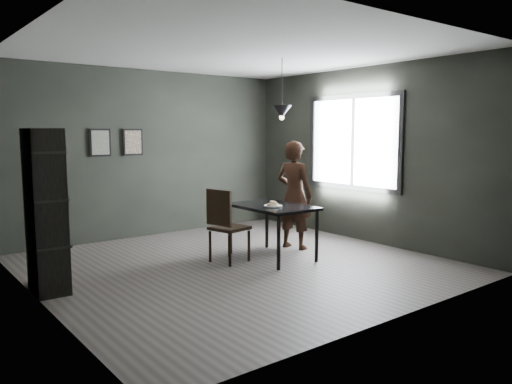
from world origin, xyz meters
TOP-DOWN VIEW (x-y plane):
  - ground at (0.00, 0.00)m, footprint 5.00×5.00m
  - back_wall at (0.00, 2.50)m, footprint 5.00×0.10m
  - ceiling at (0.00, 0.00)m, footprint 5.00×5.00m
  - window_assembly at (2.47, 0.20)m, footprint 0.04×1.96m
  - cafe_table at (0.60, 0.00)m, footprint 0.80×1.20m
  - white_plate at (0.52, -0.12)m, footprint 0.23×0.23m
  - donut_pile at (0.52, -0.12)m, footprint 0.17×0.17m
  - woman at (1.24, 0.25)m, footprint 0.54×0.68m
  - wood_chair at (-0.08, 0.18)m, footprint 0.51×0.51m
  - shelf_unit at (-2.32, 0.37)m, footprint 0.37×0.62m
  - pendant_lamp at (0.85, 0.10)m, footprint 0.28×0.28m
  - framed_print_left at (-0.90, 2.47)m, footprint 0.34×0.04m
  - framed_print_right at (-0.35, 2.47)m, footprint 0.34×0.04m

SIDE VIEW (x-z plane):
  - ground at x=0.00m, z-range 0.00..0.00m
  - wood_chair at x=-0.08m, z-range 0.07..1.08m
  - cafe_table at x=0.60m, z-range 0.30..1.05m
  - white_plate at x=0.52m, z-range 0.75..0.76m
  - donut_pile at x=0.52m, z-range 0.75..0.83m
  - woman at x=1.24m, z-range 0.00..1.64m
  - shelf_unit at x=-2.32m, z-range 0.00..1.81m
  - back_wall at x=0.00m, z-range 0.00..2.80m
  - window_assembly at x=2.47m, z-range 0.82..2.38m
  - framed_print_left at x=-0.90m, z-range 1.38..1.82m
  - framed_print_right at x=-0.35m, z-range 1.38..1.82m
  - pendant_lamp at x=0.85m, z-range 1.62..2.48m
  - ceiling at x=0.00m, z-range 2.79..2.81m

